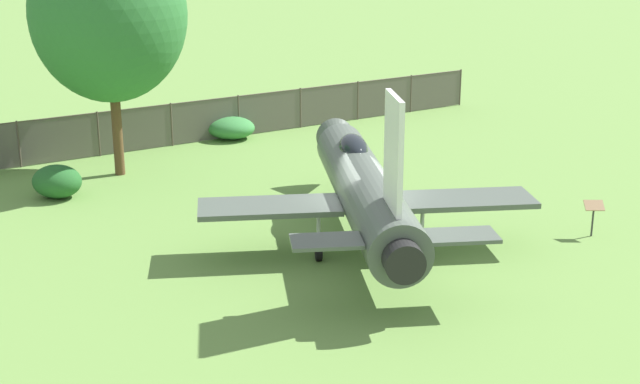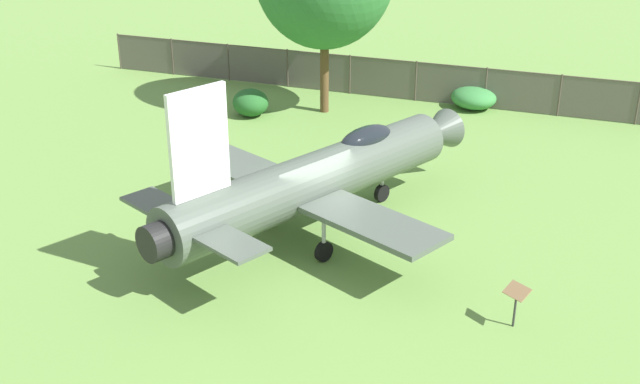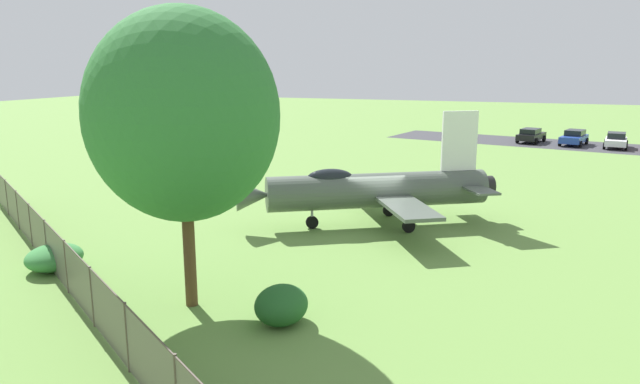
{
  "view_description": "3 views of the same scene",
  "coord_description": "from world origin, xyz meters",
  "px_view_note": "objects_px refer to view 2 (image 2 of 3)",
  "views": [
    {
      "loc": [
        -23.65,
        -9.24,
        9.79
      ],
      "look_at": [
        -1.36,
        0.87,
        1.99
      ],
      "focal_mm": 49.65,
      "sensor_mm": 36.0,
      "label": 1
    },
    {
      "loc": [
        -4.86,
        -21.02,
        11.04
      ],
      "look_at": [
        0.03,
        -0.78,
        1.69
      ],
      "focal_mm": 43.62,
      "sensor_mm": 36.0,
      "label": 2
    },
    {
      "loc": [
        -6.9,
        26.72,
        7.69
      ],
      "look_at": [
        1.28,
        4.59,
        2.5
      ],
      "focal_mm": 32.72,
      "sensor_mm": 36.0,
      "label": 3
    }
  ],
  "objects_px": {
    "shrub_near_fence": "(251,102)",
    "info_plaque": "(516,297)",
    "shrub_by_tree": "(474,98)",
    "display_jet": "(321,176)"
  },
  "relations": [
    {
      "from": "display_jet",
      "to": "shrub_by_tree",
      "type": "distance_m",
      "value": 14.1
    },
    {
      "from": "display_jet",
      "to": "shrub_near_fence",
      "type": "relative_size",
      "value": 6.5
    },
    {
      "from": "display_jet",
      "to": "info_plaque",
      "type": "distance_m",
      "value": 7.32
    },
    {
      "from": "info_plaque",
      "to": "shrub_by_tree",
      "type": "bearing_deg",
      "value": 69.43
    },
    {
      "from": "display_jet",
      "to": "shrub_near_fence",
      "type": "bearing_deg",
      "value": 60.94
    },
    {
      "from": "display_jet",
      "to": "info_plaque",
      "type": "xyz_separation_m",
      "value": [
        3.38,
        -6.42,
        -0.93
      ]
    },
    {
      "from": "shrub_near_fence",
      "to": "info_plaque",
      "type": "xyz_separation_m",
      "value": [
        3.8,
        -17.97,
        0.26
      ]
    },
    {
      "from": "shrub_near_fence",
      "to": "info_plaque",
      "type": "relative_size",
      "value": 1.6
    },
    {
      "from": "display_jet",
      "to": "info_plaque",
      "type": "bearing_deg",
      "value": -93.36
    },
    {
      "from": "shrub_near_fence",
      "to": "shrub_by_tree",
      "type": "relative_size",
      "value": 0.83
    }
  ]
}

